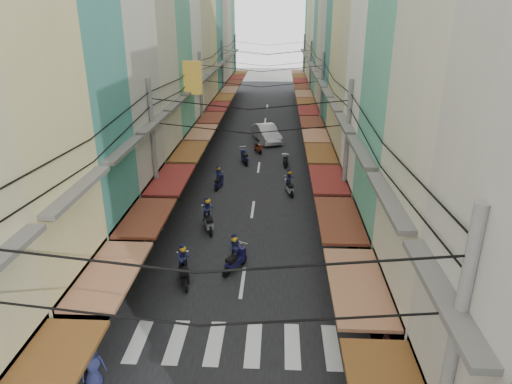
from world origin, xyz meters
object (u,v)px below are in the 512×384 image
(traffic_sign, at_px, (358,250))
(bicycle, at_px, (418,301))
(market_umbrella, at_px, (419,337))
(white_car, at_px, (267,142))

(traffic_sign, bearing_deg, bicycle, -13.18)
(bicycle, height_order, market_umbrella, market_umbrella)
(white_car, xyz_separation_m, bicycle, (6.99, -24.54, 0.00))
(white_car, xyz_separation_m, traffic_sign, (4.45, -23.94, 2.00))
(market_umbrella, bearing_deg, bicycle, 71.84)
(white_car, distance_m, traffic_sign, 24.44)
(bicycle, distance_m, traffic_sign, 3.29)
(market_umbrella, height_order, traffic_sign, traffic_sign)
(white_car, relative_size, traffic_sign, 1.97)
(white_car, height_order, bicycle, white_car)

